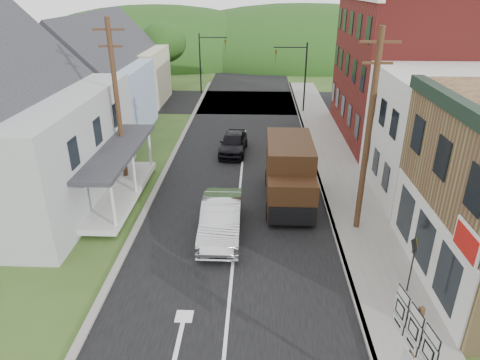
# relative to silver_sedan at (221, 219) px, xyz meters

# --- Properties ---
(ground) EXTENTS (120.00, 120.00, 0.00)m
(ground) POSITION_rel_silver_sedan_xyz_m (0.64, -2.74, -0.83)
(ground) COLOR #2D4719
(ground) RESTS_ON ground
(road) EXTENTS (9.00, 90.00, 0.02)m
(road) POSITION_rel_silver_sedan_xyz_m (0.64, 7.26, -0.83)
(road) COLOR black
(road) RESTS_ON ground
(cross_road) EXTENTS (60.00, 9.00, 0.02)m
(cross_road) POSITION_rel_silver_sedan_xyz_m (0.64, 24.26, -0.83)
(cross_road) COLOR black
(cross_road) RESTS_ON ground
(sidewalk_right) EXTENTS (2.80, 55.00, 0.15)m
(sidewalk_right) POSITION_rel_silver_sedan_xyz_m (6.54, 5.26, -0.75)
(sidewalk_right) COLOR slate
(sidewalk_right) RESTS_ON ground
(curb_right) EXTENTS (0.20, 55.00, 0.15)m
(curb_right) POSITION_rel_silver_sedan_xyz_m (5.19, 5.26, -0.75)
(curb_right) COLOR slate
(curb_right) RESTS_ON ground
(curb_left) EXTENTS (0.30, 55.00, 0.12)m
(curb_left) POSITION_rel_silver_sedan_xyz_m (-4.01, 5.26, -0.77)
(curb_left) COLOR slate
(curb_left) RESTS_ON ground
(storefront_white) EXTENTS (8.00, 7.00, 6.50)m
(storefront_white) POSITION_rel_silver_sedan_xyz_m (11.94, 4.76, 2.42)
(storefront_white) COLOR silver
(storefront_white) RESTS_ON ground
(storefront_red) EXTENTS (8.00, 12.00, 10.00)m
(storefront_red) POSITION_rel_silver_sedan_xyz_m (11.94, 14.26, 4.17)
(storefront_red) COLOR maroon
(storefront_red) RESTS_ON ground
(house_blue) EXTENTS (7.14, 8.16, 7.28)m
(house_blue) POSITION_rel_silver_sedan_xyz_m (-10.36, 14.26, 2.86)
(house_blue) COLOR #8798B8
(house_blue) RESTS_ON ground
(house_cream) EXTENTS (7.14, 8.16, 7.28)m
(house_cream) POSITION_rel_silver_sedan_xyz_m (-10.86, 23.26, 2.86)
(house_cream) COLOR #BFBA94
(house_cream) RESTS_ON ground
(utility_pole_right) EXTENTS (1.60, 0.26, 9.00)m
(utility_pole_right) POSITION_rel_silver_sedan_xyz_m (6.24, 0.76, 3.83)
(utility_pole_right) COLOR #472D19
(utility_pole_right) RESTS_ON ground
(utility_pole_left) EXTENTS (1.60, 0.26, 9.00)m
(utility_pole_left) POSITION_rel_silver_sedan_xyz_m (-5.86, 5.26, 3.83)
(utility_pole_left) COLOR #472D19
(utility_pole_left) RESTS_ON ground
(traffic_signal_right) EXTENTS (2.87, 0.20, 6.00)m
(traffic_signal_right) POSITION_rel_silver_sedan_xyz_m (4.94, 20.76, 2.93)
(traffic_signal_right) COLOR black
(traffic_signal_right) RESTS_ON ground
(traffic_signal_left) EXTENTS (2.87, 0.20, 6.00)m
(traffic_signal_left) POSITION_rel_silver_sedan_xyz_m (-3.66, 27.76, 2.93)
(traffic_signal_left) COLOR black
(traffic_signal_left) RESTS_ON ground
(tree_left_c) EXTENTS (5.80, 5.80, 8.41)m
(tree_left_c) POSITION_rel_silver_sedan_xyz_m (-18.36, 17.26, 5.11)
(tree_left_c) COLOR #382616
(tree_left_c) RESTS_ON ground
(tree_left_d) EXTENTS (4.80, 4.80, 6.94)m
(tree_left_d) POSITION_rel_silver_sedan_xyz_m (-8.36, 29.26, 4.06)
(tree_left_d) COLOR #382616
(tree_left_d) RESTS_ON ground
(forested_ridge) EXTENTS (90.00, 30.00, 16.00)m
(forested_ridge) POSITION_rel_silver_sedan_xyz_m (0.64, 52.26, -0.83)
(forested_ridge) COLOR #173710
(forested_ridge) RESTS_ON ground
(silver_sedan) EXTENTS (1.80, 5.04, 1.65)m
(silver_sedan) POSITION_rel_silver_sedan_xyz_m (0.00, 0.00, 0.00)
(silver_sedan) COLOR #ADAEB2
(silver_sedan) RESTS_ON ground
(dark_sedan) EXTENTS (1.94, 4.30, 1.43)m
(dark_sedan) POSITION_rel_silver_sedan_xyz_m (-0.03, 10.43, -0.11)
(dark_sedan) COLOR black
(dark_sedan) RESTS_ON ground
(delivery_van) EXTENTS (2.40, 5.73, 3.20)m
(delivery_van) POSITION_rel_silver_sedan_xyz_m (3.24, 3.43, 0.79)
(delivery_van) COLOR black
(delivery_van) RESTS_ON ground
(route_sign_cluster) EXTENTS (0.37, 1.96, 3.45)m
(route_sign_cluster) POSITION_rel_silver_sedan_xyz_m (5.39, -8.73, 1.56)
(route_sign_cluster) COLOR #472D19
(route_sign_cluster) RESTS_ON sidewalk_right
(warning_sign) EXTENTS (0.10, 0.64, 2.30)m
(warning_sign) POSITION_rel_silver_sedan_xyz_m (7.13, -3.81, 0.79)
(warning_sign) COLOR black
(warning_sign) RESTS_ON sidewalk_right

